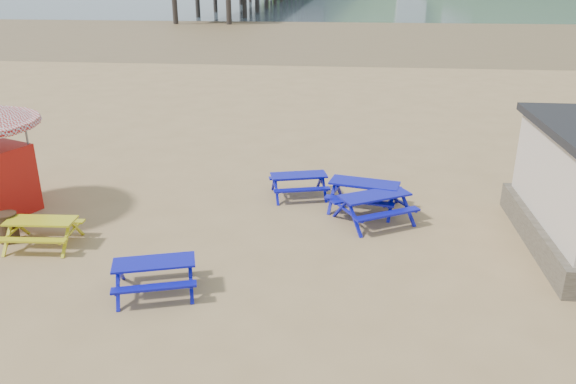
# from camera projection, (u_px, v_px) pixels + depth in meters

# --- Properties ---
(ground) EXTENTS (400.00, 400.00, 0.00)m
(ground) POSITION_uv_depth(u_px,v_px,m) (260.00, 249.00, 14.28)
(ground) COLOR tan
(ground) RESTS_ON ground
(wet_sand) EXTENTS (400.00, 400.00, 0.00)m
(wet_sand) POSITION_uv_depth(u_px,v_px,m) (332.00, 33.00, 65.18)
(wet_sand) COLOR brown
(wet_sand) RESTS_ON ground
(picnic_table_blue_a) EXTENTS (2.02, 1.78, 0.72)m
(picnic_table_blue_a) POSITION_uv_depth(u_px,v_px,m) (299.00, 185.00, 17.53)
(picnic_table_blue_a) COLOR #0616AF
(picnic_table_blue_a) RESTS_ON ground
(picnic_table_blue_b) EXTENTS (2.31, 2.02, 0.84)m
(picnic_table_blue_b) POSITION_uv_depth(u_px,v_px,m) (364.00, 195.00, 16.57)
(picnic_table_blue_b) COLOR #0616AF
(picnic_table_blue_b) RESTS_ON ground
(picnic_table_blue_c) EXTENTS (2.50, 2.36, 0.83)m
(picnic_table_blue_c) POSITION_uv_depth(u_px,v_px,m) (374.00, 208.00, 15.70)
(picnic_table_blue_c) COLOR #0616AF
(picnic_table_blue_c) RESTS_ON ground
(picnic_table_blue_d) EXTENTS (2.09, 1.86, 0.74)m
(picnic_table_blue_d) POSITION_uv_depth(u_px,v_px,m) (155.00, 276.00, 12.26)
(picnic_table_blue_d) COLOR #0616AF
(picnic_table_blue_d) RESTS_ON ground
(picnic_table_yellow) EXTENTS (1.81, 1.50, 0.72)m
(picnic_table_yellow) POSITION_uv_depth(u_px,v_px,m) (43.00, 233.00, 14.34)
(picnic_table_yellow) COLOR #A0A810
(picnic_table_yellow) RESTS_ON ground
(litter_bin) EXTENTS (0.53, 0.53, 0.78)m
(litter_bin) POSITION_uv_depth(u_px,v_px,m) (8.00, 227.00, 14.56)
(litter_bin) COLOR #3D2E19
(litter_bin) RESTS_ON ground
(headland_town) EXTENTS (264.00, 144.00, 108.00)m
(headland_town) POSITION_uv_depth(u_px,v_px,m) (575.00, 17.00, 221.50)
(headland_town) COLOR #2D4C1E
(headland_town) RESTS_ON ground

